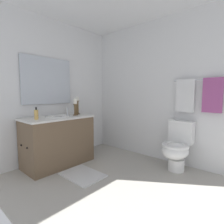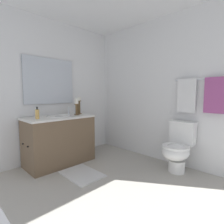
% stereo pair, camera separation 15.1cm
% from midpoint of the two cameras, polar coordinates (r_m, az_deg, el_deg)
% --- Properties ---
extents(floor, '(3.07, 2.39, 0.02)m').
position_cam_midpoint_polar(floor, '(2.47, 4.22, -22.61)').
color(floor, '#B2ADA3').
rests_on(floor, ground).
extents(wall_back, '(3.07, 0.04, 2.45)m').
position_cam_midpoint_polar(wall_back, '(3.18, 18.63, 6.58)').
color(wall_back, white).
rests_on(wall_back, ground).
extents(wall_left, '(0.04, 2.39, 2.45)m').
position_cam_midpoint_polar(wall_left, '(3.38, -15.92, 6.60)').
color(wall_left, white).
rests_on(wall_left, ground).
extents(vanity_cabinet, '(0.58, 1.11, 0.80)m').
position_cam_midpoint_polar(vanity_cabinet, '(3.11, -15.22, -8.66)').
color(vanity_cabinet, brown).
rests_on(vanity_cabinet, ground).
extents(sink_basin, '(0.40, 0.40, 0.24)m').
position_cam_midpoint_polar(sink_basin, '(3.04, -15.39, -2.06)').
color(sink_basin, white).
rests_on(sink_basin, vanity_cabinet).
extents(mirror, '(0.02, 0.89, 0.78)m').
position_cam_midpoint_polar(mirror, '(3.26, -18.18, 9.44)').
color(mirror, silver).
extents(candle_holder_tall, '(0.09, 0.09, 0.31)m').
position_cam_midpoint_polar(candle_holder_tall, '(3.29, -9.30, 2.20)').
color(candle_holder_tall, brown).
rests_on(candle_holder_tall, vanity_cabinet).
extents(candle_holder_short, '(0.09, 0.09, 0.29)m').
position_cam_midpoint_polar(candle_holder_short, '(3.14, -10.00, 1.84)').
color(candle_holder_short, brown).
rests_on(candle_holder_short, vanity_cabinet).
extents(soap_bottle, '(0.06, 0.06, 0.18)m').
position_cam_midpoint_polar(soap_bottle, '(2.80, -21.57, -0.59)').
color(soap_bottle, '#E5B259').
rests_on(soap_bottle, vanity_cabinet).
extents(toilet, '(0.39, 0.54, 0.75)m').
position_cam_midpoint_polar(toilet, '(2.89, 21.87, -10.69)').
color(toilet, white).
rests_on(toilet, ground).
extents(towel_bar, '(0.76, 0.02, 0.02)m').
position_cam_midpoint_polar(towel_bar, '(2.92, 28.11, 9.29)').
color(towel_bar, silver).
extents(towel_near_vanity, '(0.28, 0.03, 0.51)m').
position_cam_midpoint_polar(towel_near_vanity, '(2.96, 24.24, 4.81)').
color(towel_near_vanity, white).
rests_on(towel_near_vanity, towel_bar).
extents(towel_center, '(0.26, 0.03, 0.50)m').
position_cam_midpoint_polar(towel_center, '(2.85, 31.47, 4.62)').
color(towel_center, '#A54C8C').
rests_on(towel_center, towel_bar).
extents(bath_mat, '(0.60, 0.44, 0.02)m').
position_cam_midpoint_polar(bath_mat, '(2.74, -8.05, -19.21)').
color(bath_mat, silver).
rests_on(bath_mat, ground).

